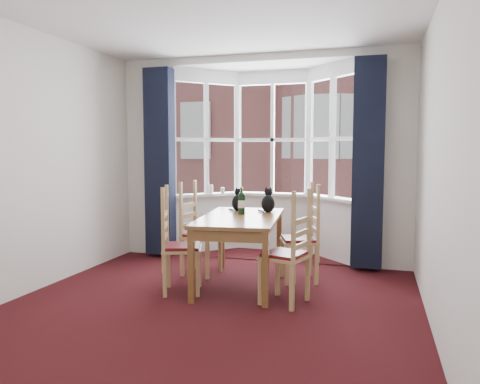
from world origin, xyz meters
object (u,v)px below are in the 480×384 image
at_px(chair_right_near, 293,257).
at_px(wine_bottle, 242,202).
at_px(chair_right_far, 307,241).
at_px(dining_table, 241,224).
at_px(cat_right, 268,202).
at_px(candle_tall, 211,189).
at_px(chair_left_near, 174,248).
at_px(candle_short, 223,191).
at_px(chair_left_far, 195,235).
at_px(cat_left, 238,201).

relative_size(chair_right_near, wine_bottle, 2.89).
relative_size(chair_right_far, wine_bottle, 2.89).
bearing_deg(wine_bottle, dining_table, -78.16).
distance_m(cat_right, wine_bottle, 0.38).
bearing_deg(candle_tall, dining_table, -59.60).
bearing_deg(cat_right, candle_tall, 135.09).
relative_size(chair_left_near, candle_tall, 6.88).
relative_size(cat_right, wine_bottle, 0.97).
height_order(cat_right, candle_short, cat_right).
height_order(chair_left_far, cat_left, cat_left).
bearing_deg(chair_left_far, chair_left_near, -84.73).
relative_size(chair_left_near, wine_bottle, 2.89).
distance_m(chair_left_near, wine_bottle, 0.96).
bearing_deg(cat_right, chair_left_far, -171.61).
distance_m(candle_tall, candle_short, 0.18).
height_order(dining_table, chair_left_far, chair_left_far).
bearing_deg(cat_right, dining_table, -116.57).
height_order(chair_right_near, candle_short, candle_short).
bearing_deg(chair_left_near, cat_right, 48.03).
xyz_separation_m(cat_left, cat_right, (0.38, -0.03, 0.01)).
bearing_deg(chair_right_near, chair_left_far, 148.71).
bearing_deg(candle_short, chair_right_near, -55.96).
distance_m(chair_left_near, cat_right, 1.30).
height_order(dining_table, cat_left, cat_left).
distance_m(chair_right_near, chair_right_far, 0.88).
bearing_deg(chair_left_near, chair_left_far, 95.27).
relative_size(candle_tall, candle_short, 1.42).
height_order(dining_table, candle_tall, candle_tall).
xyz_separation_m(chair_right_far, candle_tall, (-1.61, 1.21, 0.46)).
distance_m(dining_table, chair_right_near, 0.90).
xyz_separation_m(dining_table, cat_right, (0.22, 0.43, 0.20)).
relative_size(chair_right_near, cat_right, 2.99).
distance_m(chair_right_far, cat_right, 0.65).
distance_m(chair_right_near, cat_right, 1.15).
bearing_deg(wine_bottle, chair_left_near, -132.51).
distance_m(chair_left_far, candle_short, 1.37).
xyz_separation_m(chair_right_near, candle_tall, (-1.60, 2.09, 0.46)).
relative_size(cat_left, cat_right, 0.95).
distance_m(chair_right_far, candle_short, 1.95).
distance_m(cat_left, candle_tall, 1.33).
bearing_deg(chair_right_far, chair_right_near, -90.51).
bearing_deg(candle_tall, chair_right_far, -36.82).
relative_size(cat_right, candle_short, 3.28).
height_order(chair_left_near, chair_right_far, same).
xyz_separation_m(dining_table, chair_left_far, (-0.68, 0.30, -0.22)).
bearing_deg(chair_right_near, dining_table, 142.52).
xyz_separation_m(chair_left_near, chair_right_near, (1.29, -0.05, 0.00)).
bearing_deg(chair_right_near, chair_right_far, 89.49).
distance_m(chair_left_far, candle_tall, 1.37).
bearing_deg(chair_left_near, cat_left, 64.99).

